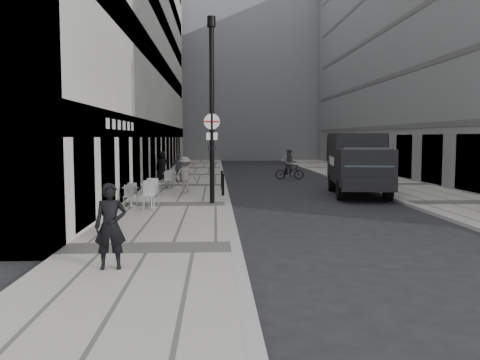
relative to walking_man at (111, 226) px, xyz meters
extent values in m
plane|color=black|center=(2.49, -0.83, -0.95)|extent=(120.00, 120.00, 0.00)
cube|color=gray|center=(0.49, 17.17, -0.89)|extent=(4.00, 60.00, 0.12)
cube|color=gray|center=(11.49, 17.17, -0.89)|extent=(4.00, 60.00, 0.12)
cube|color=beige|center=(-3.51, 23.67, 8.05)|extent=(4.00, 45.00, 18.00)
cube|color=slate|center=(16.49, 23.67, 9.05)|extent=(6.00, 45.00, 20.00)
cube|color=slate|center=(3.99, 55.17, 10.05)|extent=(24.00, 16.00, 22.00)
imported|color=black|center=(0.00, 0.00, 0.00)|extent=(0.64, 0.45, 1.66)
cylinder|color=black|center=(1.89, 9.66, 0.93)|extent=(0.09, 0.09, 3.52)
cylinder|color=white|center=(1.89, 9.66, 2.29)|extent=(0.60, 0.05, 0.60)
cube|color=#B21414|center=(1.89, 9.64, 2.29)|extent=(0.55, 0.03, 0.06)
cube|color=white|center=(1.89, 9.69, 1.74)|extent=(0.42, 0.04, 0.28)
cylinder|color=black|center=(1.89, 9.75, 2.56)|extent=(0.18, 0.18, 6.79)
cylinder|color=black|center=(1.89, 9.75, 6.02)|extent=(0.32, 0.32, 0.40)
cylinder|color=black|center=(2.34, 12.24, -0.38)|extent=(0.12, 0.12, 0.89)
cylinder|color=black|center=(2.34, 14.90, -0.41)|extent=(0.11, 0.11, 0.84)
cylinder|color=black|center=(7.27, 11.23, -0.51)|extent=(0.42, 0.92, 0.89)
cylinder|color=black|center=(9.21, 10.98, -0.51)|extent=(0.42, 0.92, 0.89)
cylinder|color=black|center=(7.76, 14.97, -0.51)|extent=(0.42, 0.92, 0.89)
cylinder|color=black|center=(9.70, 14.72, -0.51)|extent=(0.42, 0.92, 0.89)
cube|color=black|center=(8.62, 13.96, 0.77)|extent=(2.72, 4.25, 2.22)
cube|color=black|center=(8.23, 10.99, 0.44)|extent=(2.46, 2.27, 1.55)
cube|color=#1E2328|center=(8.12, 10.17, 0.88)|extent=(1.97, 0.64, 0.82)
imported|color=black|center=(6.69, 22.01, -0.48)|extent=(1.80, 0.71, 0.93)
imported|color=#56555A|center=(6.69, 22.01, 0.08)|extent=(0.89, 0.71, 1.76)
imported|color=#56555A|center=(-0.04, 19.04, -0.03)|extent=(0.99, 0.57, 1.59)
imported|color=gray|center=(0.63, 13.63, -0.02)|extent=(1.08, 0.65, 1.63)
imported|color=black|center=(-1.11, 20.35, 0.03)|extent=(0.93, 0.69, 1.72)
cylinder|color=#B1B1B3|center=(-1.11, 9.05, -0.82)|extent=(0.40, 0.40, 0.03)
cylinder|color=#B1B1B3|center=(-1.11, 9.05, -0.49)|extent=(0.05, 0.05, 0.67)
cylinder|color=#B1B1B3|center=(-1.11, 9.05, -0.15)|extent=(0.63, 0.63, 0.03)
cylinder|color=#B2B2B4|center=(-0.31, 15.63, -0.82)|extent=(0.42, 0.42, 0.03)
cylinder|color=#B2B2B4|center=(-0.31, 15.63, -0.47)|extent=(0.06, 0.06, 0.71)
cylinder|color=#B2B2B4|center=(-0.31, 15.63, -0.11)|extent=(0.67, 0.67, 0.03)
cylinder|color=silver|center=(-0.31, 8.66, -0.81)|extent=(0.49, 0.49, 0.03)
cylinder|color=silver|center=(-0.31, 8.66, -0.41)|extent=(0.07, 0.07, 0.83)
cylinder|color=silver|center=(-0.31, 8.66, 0.01)|extent=(0.78, 0.78, 0.03)
camera|label=1|loc=(2.01, -9.72, 1.70)|focal=38.00mm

